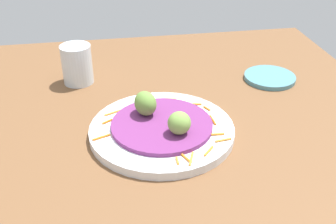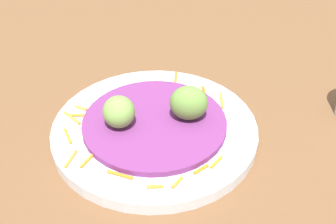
{
  "view_description": "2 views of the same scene",
  "coord_description": "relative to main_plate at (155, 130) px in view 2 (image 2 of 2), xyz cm",
  "views": [
    {
      "loc": [
        6.13,
        62.7,
        46.84
      ],
      "look_at": [
        -5.21,
        -4.22,
        5.81
      ],
      "focal_mm": 44.04,
      "sensor_mm": 36.0,
      "label": 1
    },
    {
      "loc": [
        -45.16,
        -23.23,
        41.68
      ],
      "look_at": [
        -2.47,
        -3.92,
        5.61
      ],
      "focal_mm": 47.41,
      "sensor_mm": 36.0,
      "label": 2
    }
  ],
  "objects": [
    {
      "name": "table_surface",
      "position": [
        3.71,
        2.49,
        -1.85
      ],
      "size": [
        110.0,
        110.0,
        2.0
      ],
      "primitive_type": "cube",
      "color": "brown",
      "rests_on": "ground"
    },
    {
      "name": "main_plate",
      "position": [
        0.0,
        0.0,
        0.0
      ],
      "size": [
        27.79,
        27.79,
        1.7
      ],
      "primitive_type": "cylinder",
      "color": "silver",
      "rests_on": "table_surface"
    },
    {
      "name": "cabbage_bed",
      "position": [
        0.0,
        0.0,
        1.27
      ],
      "size": [
        19.43,
        19.43,
        0.84
      ],
      "primitive_type": "cylinder",
      "color": "#702D6B",
      "rests_on": "main_plate"
    },
    {
      "name": "carrot_garnish",
      "position": [
        -2.58,
        1.62,
        1.05
      ],
      "size": [
        24.99,
        23.2,
        0.4
      ],
      "color": "orange",
      "rests_on": "main_plate"
    },
    {
      "name": "guac_scoop_left",
      "position": [
        -2.61,
        3.82,
        3.83
      ],
      "size": [
        6.03,
        6.03,
        4.28
      ],
      "primitive_type": "ellipsoid",
      "rotation": [
        0.0,
        0.0,
        5.46
      ],
      "color": "#759E47",
      "rests_on": "cabbage_bed"
    },
    {
      "name": "guac_scoop_center",
      "position": [
        2.61,
        -3.82,
        4.09
      ],
      "size": [
        5.64,
        6.22,
        4.79
      ],
      "primitive_type": "ellipsoid",
      "rotation": [
        0.0,
        0.0,
        5.07
      ],
      "color": "olive",
      "rests_on": "cabbage_bed"
    }
  ]
}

